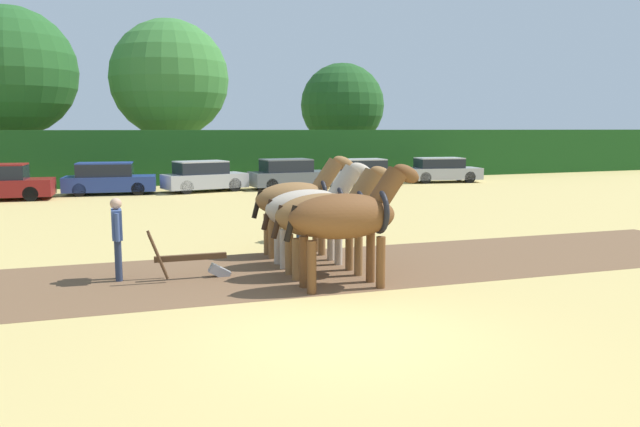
# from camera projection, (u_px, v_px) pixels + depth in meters

# --- Properties ---
(ground_plane) EXTENTS (240.00, 240.00, 0.00)m
(ground_plane) POSITION_uv_depth(u_px,v_px,m) (349.00, 333.00, 9.52)
(ground_plane) COLOR tan
(plowed_furrow_strip) EXTENTS (31.86, 6.14, 0.01)m
(plowed_furrow_strip) POSITION_uv_depth(u_px,v_px,m) (88.00, 286.00, 12.37)
(plowed_furrow_strip) COLOR brown
(plowed_furrow_strip) RESTS_ON ground
(hedgerow) EXTENTS (79.56, 1.47, 3.02)m
(hedgerow) POSITION_uv_depth(u_px,v_px,m) (148.00, 158.00, 34.24)
(hedgerow) COLOR #194719
(hedgerow) RESTS_ON ground
(tree_center_left) EXTENTS (7.28, 7.28, 9.94)m
(tree_center_left) POSITION_uv_depth(u_px,v_px,m) (11.00, 72.00, 35.22)
(tree_center_left) COLOR #423323
(tree_center_left) RESTS_ON ground
(tree_center) EXTENTS (7.22, 7.22, 9.74)m
(tree_center) POSITION_uv_depth(u_px,v_px,m) (169.00, 79.00, 38.38)
(tree_center) COLOR brown
(tree_center) RESTS_ON ground
(tree_center_right) EXTENTS (5.88, 5.88, 7.66)m
(tree_center_right) POSITION_uv_depth(u_px,v_px,m) (342.00, 105.00, 43.94)
(tree_center_right) COLOR #423323
(tree_center_right) RESTS_ON ground
(draft_horse_lead_left) EXTENTS (2.87, 1.06, 2.49)m
(draft_horse_lead_left) POSITION_uv_depth(u_px,v_px,m) (348.00, 216.00, 12.09)
(draft_horse_lead_left) COLOR brown
(draft_horse_lead_left) RESTS_ON ground
(draft_horse_lead_right) EXTENTS (2.83, 1.10, 2.38)m
(draft_horse_lead_right) POSITION_uv_depth(u_px,v_px,m) (329.00, 214.00, 13.17)
(draft_horse_lead_right) COLOR brown
(draft_horse_lead_right) RESTS_ON ground
(draft_horse_trail_left) EXTENTS (2.74, 1.05, 2.40)m
(draft_horse_trail_left) POSITION_uv_depth(u_px,v_px,m) (313.00, 208.00, 14.24)
(draft_horse_trail_left) COLOR #B2A38E
(draft_horse_trail_left) RESTS_ON ground
(draft_horse_trail_right) EXTENTS (2.71, 0.99, 2.51)m
(draft_horse_trail_right) POSITION_uv_depth(u_px,v_px,m) (299.00, 199.00, 15.29)
(draft_horse_trail_right) COLOR brown
(draft_horse_trail_right) RESTS_ON ground
(plow) EXTENTS (1.71, 0.48, 1.13)m
(plow) POSITION_uv_depth(u_px,v_px,m) (197.00, 263.00, 13.00)
(plow) COLOR #4C331E
(plow) RESTS_ON ground
(farmer_at_plow) EXTENTS (0.23, 0.68, 1.71)m
(farmer_at_plow) POSITION_uv_depth(u_px,v_px,m) (117.00, 232.00, 12.74)
(farmer_at_plow) COLOR #28334C
(farmer_at_plow) RESTS_ON ground
(farmer_beside_team) EXTENTS (0.26, 0.65, 1.61)m
(farmer_beside_team) POSITION_uv_depth(u_px,v_px,m) (299.00, 208.00, 17.22)
(farmer_beside_team) COLOR #28334C
(farmer_beside_team) RESTS_ON ground
(parked_car_center_left) EXTENTS (4.37, 2.30, 1.51)m
(parked_car_center_left) POSITION_uv_depth(u_px,v_px,m) (109.00, 179.00, 29.48)
(parked_car_center_left) COLOR navy
(parked_car_center_left) RESTS_ON ground
(parked_car_center) EXTENTS (4.26, 2.42, 1.52)m
(parked_car_center) POSITION_uv_depth(u_px,v_px,m) (204.00, 177.00, 30.78)
(parked_car_center) COLOR #A8A8B2
(parked_car_center) RESTS_ON ground
(parked_car_center_right) EXTENTS (4.12, 1.93, 1.54)m
(parked_car_center_right) POSITION_uv_depth(u_px,v_px,m) (289.00, 174.00, 32.26)
(parked_car_center_right) COLOR #565B66
(parked_car_center_right) RESTS_ON ground
(parked_car_right) EXTENTS (4.37, 2.02, 1.44)m
(parked_car_right) POSITION_uv_depth(u_px,v_px,m) (363.00, 172.00, 34.43)
(parked_car_right) COLOR #A8A8B2
(parked_car_right) RESTS_ON ground
(parked_car_far_right) EXTENTS (4.57, 2.52, 1.43)m
(parked_car_far_right) POSITION_uv_depth(u_px,v_px,m) (441.00, 170.00, 36.18)
(parked_car_far_right) COLOR #A8A8B2
(parked_car_far_right) RESTS_ON ground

